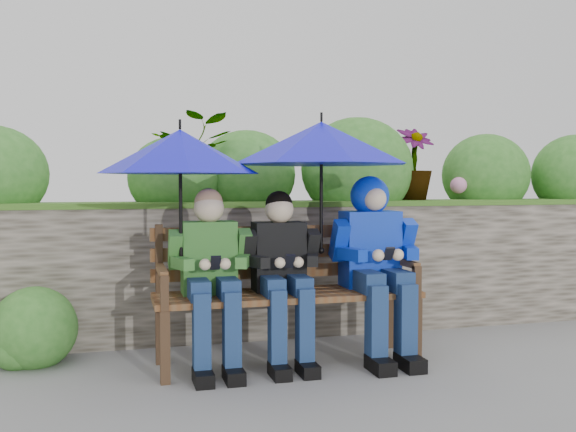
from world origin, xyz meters
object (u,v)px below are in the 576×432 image
object	(u,v)px
boy_left	(211,269)
boy_right	(375,251)
umbrella_right	(321,143)
park_bench	(285,283)
umbrella_left	(180,152)
boy_middle	(282,268)

from	to	relation	value
boy_left	boy_right	world-z (taller)	boy_right
boy_right	umbrella_right	bearing A→B (deg)	172.55
park_bench	umbrella_left	world-z (taller)	umbrella_left
boy_right	umbrella_left	xyz separation A→B (m)	(-1.29, -0.00, 0.65)
boy_left	boy_middle	world-z (taller)	boy_left
boy_left	park_bench	bearing A→B (deg)	9.29
umbrella_left	umbrella_right	world-z (taller)	umbrella_right
umbrella_right	boy_left	bearing A→B (deg)	-175.86
boy_right	umbrella_left	size ratio (longest dim) A/B	1.23
umbrella_right	park_bench	bearing A→B (deg)	173.30
park_bench	boy_left	xyz separation A→B (m)	(-0.50, -0.08, 0.12)
boy_right	boy_middle	bearing A→B (deg)	-179.66
boy_right	umbrella_right	size ratio (longest dim) A/B	1.04
boy_left	umbrella_left	size ratio (longest dim) A/B	1.15
park_bench	boy_right	distance (m)	0.64
park_bench	boy_right	bearing A→B (deg)	-7.15
park_bench	umbrella_left	size ratio (longest dim) A/B	1.74
park_bench	umbrella_right	distance (m)	0.95
umbrella_left	umbrella_right	xyz separation A→B (m)	(0.92, 0.05, 0.07)
park_bench	umbrella_left	xyz separation A→B (m)	(-0.68, -0.08, 0.85)
boy_left	boy_middle	xyz separation A→B (m)	(0.46, 0.00, -0.01)
umbrella_right	boy_middle	bearing A→B (deg)	-169.47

